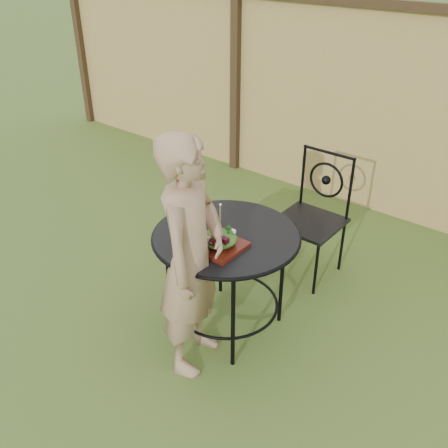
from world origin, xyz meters
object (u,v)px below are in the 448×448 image
object	(u,v)px
patio_chair	(313,213)
diner	(192,259)
patio_table	(226,253)
salad_plate	(219,246)

from	to	relation	value
patio_chair	diner	xyz separation A→B (m)	(-0.06, -1.28, 0.24)
patio_table	diner	size ratio (longest dim) A/B	0.62
patio_table	diner	bearing A→B (deg)	-84.29
diner	salad_plate	bearing A→B (deg)	-26.75
patio_table	salad_plate	bearing A→B (deg)	-66.13
patio_chair	diner	bearing A→B (deg)	-92.83
patio_table	patio_chair	bearing A→B (deg)	83.92
diner	salad_plate	world-z (taller)	diner
diner	patio_table	bearing A→B (deg)	-12.71
diner	patio_chair	bearing A→B (deg)	-21.24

